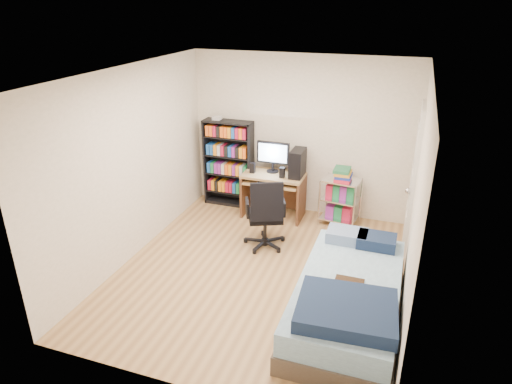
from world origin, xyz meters
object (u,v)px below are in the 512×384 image
at_px(computer_desk, 280,178).
at_px(office_chair, 265,226).
at_px(media_shelf, 229,162).
at_px(bed, 348,298).

xyz_separation_m(computer_desk, office_chair, (0.09, -1.03, -0.32)).
xyz_separation_m(media_shelf, bed, (2.36, -2.40, -0.47)).
relative_size(media_shelf, computer_desk, 1.25).
height_order(media_shelf, computer_desk, media_shelf).
distance_m(office_chair, bed, 1.80).
height_order(office_chair, bed, office_chair).
relative_size(office_chair, bed, 0.47).
bearing_deg(office_chair, computer_desk, 71.24).
bearing_deg(office_chair, bed, -66.08).
relative_size(computer_desk, office_chair, 1.17).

